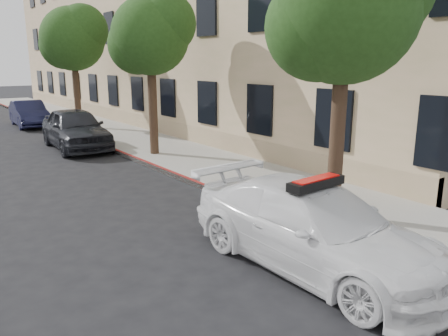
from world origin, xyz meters
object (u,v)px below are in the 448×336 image
police_car (314,227)px  parked_car_mid (75,129)px  parked_car_far (29,114)px  fire_hydrant (315,196)px

police_car → parked_car_mid: 12.39m
police_car → parked_car_far: police_car is taller
police_car → parked_car_mid: size_ratio=1.03×
parked_car_mid → parked_car_far: (0.00, 7.46, -0.12)m
parked_car_far → fire_hydrant: (1.50, -18.39, -0.14)m
police_car → parked_car_far: bearing=87.0°
police_car → parked_car_far: 19.85m
parked_car_mid → fire_hydrant: bearing=-79.0°
parked_car_mid → parked_car_far: parked_car_mid is taller
parked_car_far → parked_car_mid: bearing=-87.1°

